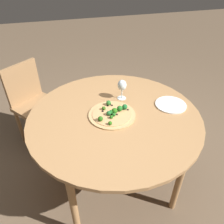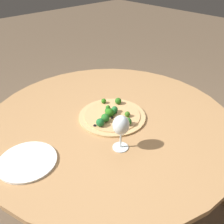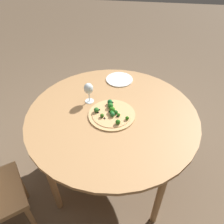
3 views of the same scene
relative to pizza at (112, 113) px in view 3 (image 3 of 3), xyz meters
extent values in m
plane|color=brown|center=(0.00, 0.02, -0.77)|extent=(12.00, 12.00, 0.00)
cylinder|color=#A87A4C|center=(0.00, 0.02, -0.03)|extent=(1.27, 1.27, 0.03)
cylinder|color=#A87A4C|center=(-0.39, -0.38, -0.41)|extent=(0.05, 0.05, 0.73)
cylinder|color=#A87A4C|center=(0.39, -0.38, -0.41)|extent=(0.05, 0.05, 0.73)
cylinder|color=#A87A4C|center=(-0.39, 0.41, -0.41)|extent=(0.05, 0.05, 0.73)
cylinder|color=#A87A4C|center=(0.39, 0.41, -0.41)|extent=(0.05, 0.05, 0.73)
cylinder|color=#997047|center=(-0.49, -0.60, -0.56)|extent=(0.04, 0.04, 0.42)
cylinder|color=#997047|center=(-0.70, -0.34, -0.56)|extent=(0.04, 0.04, 0.42)
cylinder|color=tan|center=(0.00, 0.00, -0.01)|extent=(0.34, 0.34, 0.01)
cylinder|color=tan|center=(0.00, 0.00, 0.00)|extent=(0.29, 0.29, 0.00)
sphere|color=#1E6921|center=(0.01, -0.01, 0.02)|extent=(0.03, 0.03, 0.03)
sphere|color=#266118|center=(0.06, -0.10, 0.02)|extent=(0.04, 0.04, 0.04)
sphere|color=#28671A|center=(0.05, -0.02, 0.01)|extent=(0.02, 0.02, 0.02)
sphere|color=#24652E|center=(0.01, -0.03, 0.02)|extent=(0.03, 0.03, 0.03)
sphere|color=#2C6B29|center=(-0.11, 0.00, 0.02)|extent=(0.04, 0.04, 0.04)
sphere|color=#1C612B|center=(-0.03, 0.10, 0.02)|extent=(0.04, 0.04, 0.04)
sphere|color=#2B6817|center=(0.12, -0.05, 0.01)|extent=(0.03, 0.03, 0.03)
sphere|color=#286B17|center=(0.00, 0.02, 0.02)|extent=(0.04, 0.04, 0.04)
sphere|color=#256A23|center=(-0.02, 0.06, 0.02)|extent=(0.04, 0.04, 0.04)
sphere|color=#22601F|center=(0.03, 0.00, 0.01)|extent=(0.03, 0.03, 0.03)
sphere|color=#35641C|center=(-0.06, -0.05, 0.02)|extent=(0.03, 0.03, 0.03)
cylinder|color=black|center=(0.04, -0.03, 0.00)|extent=(0.01, 0.01, 0.00)
cylinder|color=black|center=(-0.10, -0.01, 0.00)|extent=(0.01, 0.01, 0.00)
cylinder|color=black|center=(0.02, 0.03, 0.00)|extent=(0.01, 0.01, 0.00)
cylinder|color=black|center=(-0.01, 0.12, 0.00)|extent=(0.01, 0.01, 0.00)
cylinder|color=black|center=(0.01, -0.01, 0.00)|extent=(0.01, 0.01, 0.00)
cylinder|color=black|center=(-0.04, -0.06, 0.00)|extent=(0.01, 0.01, 0.00)
cylinder|color=black|center=(-0.10, 0.02, 0.00)|extent=(0.01, 0.01, 0.00)
cylinder|color=black|center=(-0.02, 0.01, 0.00)|extent=(0.01, 0.01, 0.00)
cylinder|color=black|center=(-0.11, 0.02, 0.00)|extent=(0.01, 0.01, 0.00)
cylinder|color=black|center=(0.00, -0.03, 0.00)|extent=(0.01, 0.01, 0.00)
cylinder|color=silver|center=(-0.20, 0.13, -0.01)|extent=(0.07, 0.07, 0.00)
cylinder|color=silver|center=(-0.20, 0.13, 0.03)|extent=(0.01, 0.01, 0.07)
ellipsoid|color=silver|center=(-0.20, 0.13, 0.11)|extent=(0.07, 0.07, 0.09)
cylinder|color=white|center=(0.00, 0.47, -0.01)|extent=(0.24, 0.24, 0.01)
camera|label=1|loc=(1.22, -0.34, 0.96)|focal=35.00mm
camera|label=2|loc=(-0.77, 0.73, 0.71)|focal=40.00mm
camera|label=3|loc=(0.17, -1.17, 1.06)|focal=35.00mm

